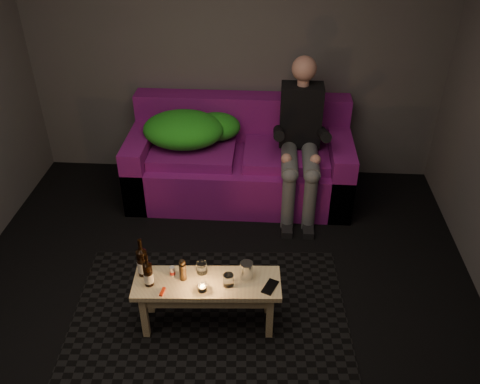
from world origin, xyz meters
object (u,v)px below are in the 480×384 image
object	(u,v)px
coffee_table	(207,289)
steel_cup	(246,270)
sofa	(240,162)
person	(301,136)
beer_bottle_b	(148,274)
beer_bottle_a	(142,262)

from	to	relation	value
coffee_table	steel_cup	xyz separation A→B (m)	(0.26, 0.06, 0.13)
sofa	person	distance (m)	0.70
coffee_table	beer_bottle_b	world-z (taller)	beer_bottle_b
person	coffee_table	distance (m)	1.76
beer_bottle_a	beer_bottle_b	size ratio (longest dim) A/B	1.17
sofa	beer_bottle_a	bearing A→B (deg)	-107.97
person	coffee_table	xyz separation A→B (m)	(-0.66, -1.58, -0.38)
beer_bottle_a	steel_cup	size ratio (longest dim) A/B	2.41
person	steel_cup	world-z (taller)	person
beer_bottle_a	steel_cup	xyz separation A→B (m)	(0.70, 0.01, -0.05)
coffee_table	sofa	bearing A→B (deg)	86.36
sofa	person	bearing A→B (deg)	-17.01
sofa	steel_cup	xyz separation A→B (m)	(0.15, -1.69, 0.15)
beer_bottle_a	steel_cup	bearing A→B (deg)	1.16
person	beer_bottle_b	size ratio (longest dim) A/B	5.45
person	steel_cup	size ratio (longest dim) A/B	11.28
steel_cup	coffee_table	bearing A→B (deg)	-166.82
coffee_table	steel_cup	size ratio (longest dim) A/B	8.25
beer_bottle_b	person	bearing A→B (deg)	57.32
coffee_table	beer_bottle_a	xyz separation A→B (m)	(-0.44, 0.05, 0.18)
beer_bottle_a	beer_bottle_b	distance (m)	0.12
sofa	steel_cup	world-z (taller)	sofa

